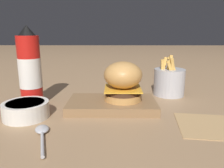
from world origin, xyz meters
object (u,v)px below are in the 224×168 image
Objects in this scene: side_bowl at (26,109)px; burger at (123,81)px; serving_board at (112,104)px; ketchup_bottle at (30,70)px; spoon at (42,132)px; fries_basket at (169,81)px.

burger is at bearing 17.77° from side_bowl.
ketchup_bottle is (-0.25, 0.03, 0.10)m from serving_board.
serving_board is 0.27m from ketchup_bottle.
burger reaches higher than serving_board.
serving_board is 0.08m from burger.
spoon is at bearing -65.01° from ketchup_bottle.
fries_basket is at bearing 14.38° from ketchup_bottle.
ketchup_bottle is (-0.28, 0.02, 0.03)m from burger.
serving_board is 0.24m from side_bowl.
serving_board reaches higher than spoon.
spoon is (-0.15, -0.17, -0.01)m from serving_board.
spoon is at bearing -53.40° from side_bowl.
burger is 0.27m from spoon.
ketchup_bottle is 1.72× the size of spoon.
fries_basket is (0.17, 0.14, -0.03)m from burger.
fries_basket reaches higher than burger.
spoon is at bearing -135.45° from burger.
side_bowl is 0.13m from spoon.
ketchup_bottle is at bearing 101.19° from side_bowl.
ketchup_bottle reaches higher than fries_basket.
ketchup_bottle reaches higher than burger.
serving_board is 1.07× the size of ketchup_bottle.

